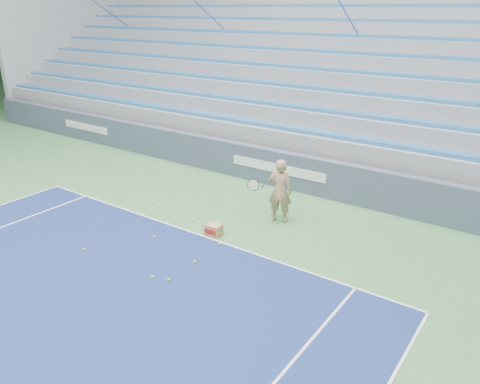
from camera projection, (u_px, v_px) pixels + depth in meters
sponsor_barrier at (280, 169)px, 14.13m from camera, size 30.00×0.32×1.10m
bleachers at (358, 84)px, 17.80m from camera, size 31.00×9.15×7.30m
tennis_player at (280, 191)px, 11.67m from camera, size 0.95×0.90×1.65m
ball_box at (214, 230)px, 11.18m from camera, size 0.40×0.32×0.28m
tennis_ball_0 at (195, 262)px, 9.97m from camera, size 0.07×0.07×0.07m
tennis_ball_1 at (154, 237)px, 11.07m from camera, size 0.07×0.07×0.07m
tennis_ball_2 at (220, 244)px, 10.74m from camera, size 0.07×0.07×0.07m
tennis_ball_3 at (169, 280)px, 9.32m from camera, size 0.07×0.07×0.07m
tennis_ball_4 at (152, 277)px, 9.41m from camera, size 0.07×0.07×0.07m
tennis_ball_5 at (84, 249)px, 10.49m from camera, size 0.07×0.07×0.07m
tennis_ball_6 at (193, 221)px, 11.91m from camera, size 0.07×0.07×0.07m
tennis_ball_7 at (153, 203)px, 12.97m from camera, size 0.07×0.07×0.07m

